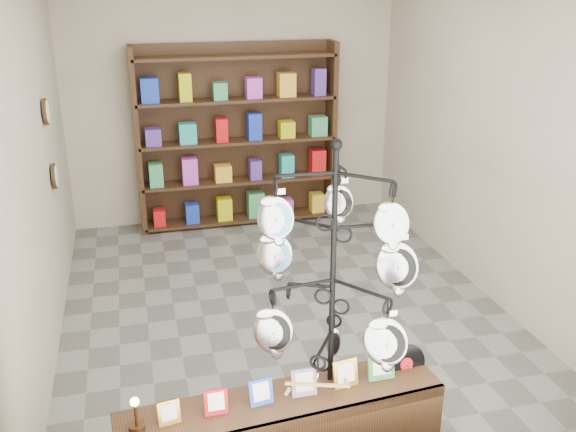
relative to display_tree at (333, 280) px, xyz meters
name	(u,v)px	position (x,y,z in m)	size (l,w,h in m)	color
ground	(282,306)	(0.14, 1.89, -1.21)	(5.00, 5.00, 0.00)	slate
room_envelope	(282,113)	(0.14, 1.89, 0.64)	(5.00, 5.00, 5.00)	beige
display_tree	(333,280)	(0.00, 0.00, 0.00)	(1.15, 1.15, 2.09)	black
front_shelf	(283,432)	(-0.35, -0.13, -0.96)	(2.07, 0.59, 0.72)	black
back_shelving	(237,142)	(0.14, 4.18, -0.18)	(2.42, 0.36, 2.20)	black
wall_clocks	(50,144)	(-1.83, 2.69, 0.29)	(0.03, 0.24, 0.84)	black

